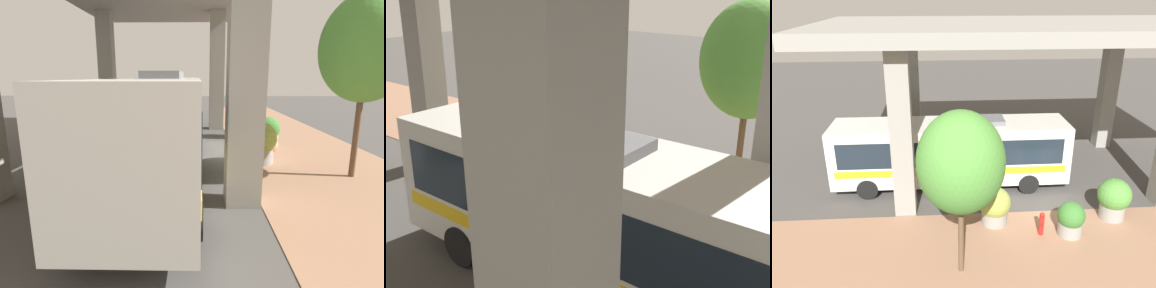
# 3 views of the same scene
# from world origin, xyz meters

# --- Properties ---
(ground_plane) EXTENTS (80.00, 80.00, 0.00)m
(ground_plane) POSITION_xyz_m (0.00, 0.00, 0.00)
(ground_plane) COLOR #474442
(ground_plane) RESTS_ON ground
(sidewalk_strip) EXTENTS (6.00, 40.00, 0.02)m
(sidewalk_strip) POSITION_xyz_m (-3.00, 0.00, 0.01)
(sidewalk_strip) COLOR #936B51
(sidewalk_strip) RESTS_ON ground
(bus) EXTENTS (2.66, 11.47, 3.53)m
(bus) POSITION_xyz_m (2.91, 3.83, 1.92)
(bus) COLOR silver
(bus) RESTS_ON ground
(fire_hydrant) EXTENTS (0.44, 0.21, 1.04)m
(fire_hydrant) POSITION_xyz_m (-1.69, 0.36, 0.52)
(fire_hydrant) COLOR red
(fire_hydrant) RESTS_ON ground
(planter_front) EXTENTS (1.42, 1.42, 1.85)m
(planter_front) POSITION_xyz_m (-0.67, -3.05, 0.96)
(planter_front) COLOR gray
(planter_front) RESTS_ON ground
(planter_middle) EXTENTS (1.36, 1.36, 1.66)m
(planter_middle) POSITION_xyz_m (-0.71, 2.13, 0.83)
(planter_middle) COLOR gray
(planter_middle) RESTS_ON ground
(planter_back) EXTENTS (1.11, 1.11, 1.45)m
(planter_back) POSITION_xyz_m (-1.74, -0.81, 0.71)
(planter_back) COLOR gray
(planter_back) RESTS_ON ground
(street_tree_near) EXTENTS (2.83, 2.83, 5.93)m
(street_tree_near) POSITION_xyz_m (-3.57, 3.73, 4.22)
(street_tree_near) COLOR brown
(street_tree_near) RESTS_ON ground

